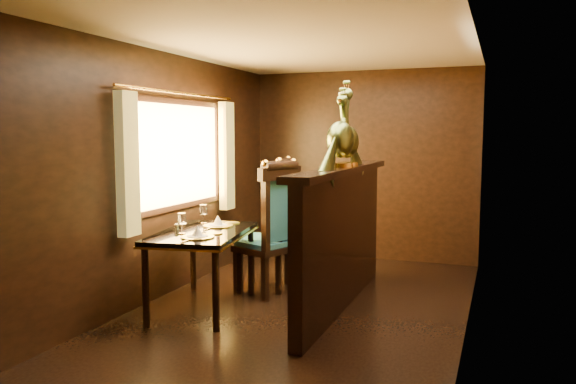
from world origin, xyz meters
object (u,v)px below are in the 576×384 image
object	(u,v)px
chair_left	(274,225)
peacock_right	(347,128)
dining_table	(202,238)
chair_right	(276,220)
peacock_left	(341,123)

from	to	relation	value
chair_left	peacock_right	xyz separation A→B (m)	(0.75, 0.04, 0.99)
dining_table	chair_left	world-z (taller)	chair_left
chair_left	chair_right	world-z (taller)	chair_right
dining_table	chair_right	world-z (taller)	chair_right
chair_left	peacock_left	world-z (taller)	peacock_left
chair_left	peacock_left	size ratio (longest dim) A/B	1.74
dining_table	peacock_right	xyz separation A→B (m)	(1.22, 0.70, 1.05)
chair_left	peacock_left	distance (m)	1.29
chair_left	chair_right	xyz separation A→B (m)	(-0.08, 0.25, 0.01)
peacock_left	peacock_right	distance (m)	0.24
dining_table	chair_left	size ratio (longest dim) A/B	0.98
chair_right	peacock_right	size ratio (longest dim) A/B	1.93
dining_table	peacock_right	world-z (taller)	peacock_right
dining_table	chair_right	xyz separation A→B (m)	(0.39, 0.90, 0.06)
chair_left	chair_right	bearing A→B (deg)	127.58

